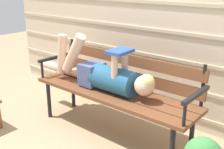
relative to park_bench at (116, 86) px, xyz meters
The scene contains 4 objects.
ground_plane 0.55m from the park_bench, 90.00° to the right, with size 12.00×12.00×0.00m, color tan.
house_siding 0.89m from the park_bench, 90.00° to the left, with size 4.75×0.08×2.34m.
park_bench is the anchor object (origin of this frame).
reclining_person 0.20m from the park_bench, 151.94° to the right, with size 1.72×0.26×0.56m.
Camera 1 is at (1.71, -1.92, 1.56)m, focal length 45.36 mm.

